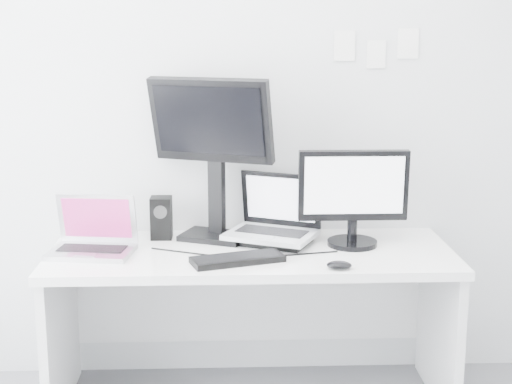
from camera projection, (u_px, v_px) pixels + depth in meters
back_wall at (249, 104)px, 3.59m from camera, size 3.60×0.00×3.60m
desk at (251, 327)px, 3.46m from camera, size 1.80×0.70×0.73m
macbook at (90, 225)px, 3.29m from camera, size 0.39×0.32×0.27m
speaker at (161, 218)px, 3.55m from camera, size 0.12×0.12×0.20m
dell_laptop at (271, 210)px, 3.45m from camera, size 0.48×0.44×0.32m
rear_monitor at (213, 157)px, 3.48m from camera, size 0.61×0.41×0.78m
samsung_monitor at (353, 197)px, 3.41m from camera, size 0.50×0.23×0.46m
keyboard at (238, 259)px, 3.20m from camera, size 0.42×0.25×0.03m
mouse at (339, 265)px, 3.11m from camera, size 0.11×0.08×0.03m
wall_note_0 at (345, 46)px, 3.55m from camera, size 0.10×0.00×0.14m
wall_note_1 at (376, 54)px, 3.56m from camera, size 0.09×0.00×0.13m
wall_note_2 at (408, 43)px, 3.55m from camera, size 0.10×0.00×0.14m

